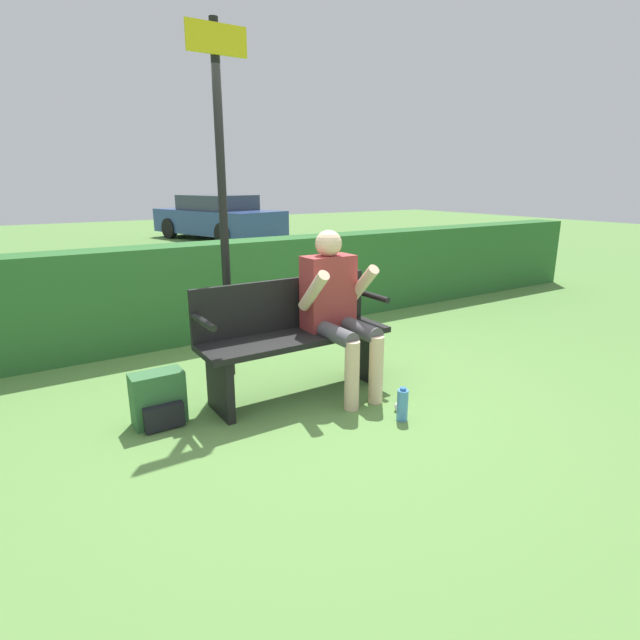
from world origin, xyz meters
The scene contains 9 objects.
ground_plane centered at (0.00, 0.00, 0.00)m, with size 40.00×40.00×0.00m, color #5B8942.
hedge_back centered at (0.00, 1.89, 0.51)m, with size 12.00×0.44×1.02m.
park_bench centered at (0.00, 0.06, 0.47)m, with size 1.53×0.44×0.90m.
person_seated centered at (0.32, -0.07, 0.72)m, with size 0.55×0.66×1.28m.
backpack centered at (-1.06, 0.09, 0.18)m, with size 0.36×0.25×0.38m.
water_bottle centered at (0.41, -0.78, 0.12)m, with size 0.08×0.08×0.25m.
signpost centered at (-0.27, 0.69, 1.59)m, with size 0.47×0.09×2.82m.
parked_car centered at (3.69, 11.00, 0.62)m, with size 2.89×4.40×1.27m.
litter_crumple centered at (0.48, -0.67, 0.04)m, with size 0.07×0.07×0.07m.
Camera 1 is at (-1.83, -3.20, 1.64)m, focal length 28.00 mm.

